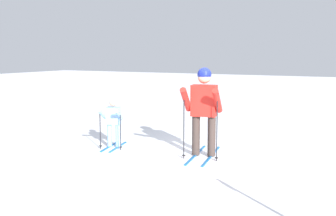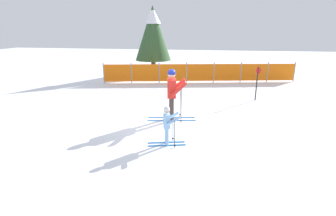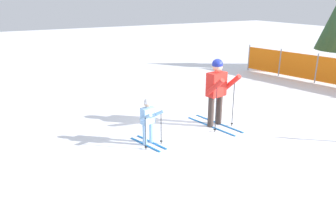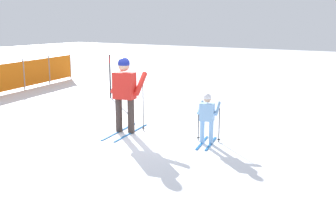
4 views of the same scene
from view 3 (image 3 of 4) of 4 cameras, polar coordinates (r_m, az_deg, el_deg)
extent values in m
plane|color=white|center=(8.98, 8.18, -2.85)|extent=(60.00, 60.00, 0.00)
cube|color=#1966B2|center=(9.04, 8.79, -2.65)|extent=(1.68, 0.34, 0.02)
cube|color=#1966B2|center=(8.82, 7.38, -3.15)|extent=(1.68, 0.34, 0.02)
cylinder|color=#3F332D|center=(8.90, 8.92, -0.18)|extent=(0.16, 0.16, 0.81)
cylinder|color=#3F332D|center=(8.68, 7.49, -0.62)|extent=(0.16, 0.16, 0.81)
cube|color=red|center=(8.58, 8.43, 4.11)|extent=(0.37, 0.54, 0.63)
cylinder|color=red|center=(8.65, 11.01, 4.32)|extent=(0.57, 0.22, 0.53)
cylinder|color=red|center=(8.19, 8.18, 3.66)|extent=(0.57, 0.22, 0.53)
sphere|color=#D8AD8C|center=(8.48, 8.59, 7.21)|extent=(0.27, 0.27, 0.27)
sphere|color=navy|center=(8.47, 8.60, 7.52)|extent=(0.28, 0.28, 0.28)
cylinder|color=black|center=(8.77, 11.29, 0.77)|extent=(0.02, 0.02, 1.25)
cylinder|color=black|center=(8.95, 11.06, -2.67)|extent=(0.07, 0.07, 0.01)
cylinder|color=black|center=(8.29, 8.35, -0.12)|extent=(0.02, 0.02, 1.25)
cylinder|color=black|center=(8.49, 8.17, -3.74)|extent=(0.07, 0.07, 0.01)
cube|color=#1966B2|center=(7.83, -2.90, -5.95)|extent=(1.02, 0.30, 0.02)
cube|color=#1966B2|center=(7.72, -4.03, -6.37)|extent=(1.02, 0.30, 0.02)
cylinder|color=#8CBFF2|center=(7.73, -2.93, -4.22)|extent=(0.10, 0.10, 0.49)
cylinder|color=#8CBFF2|center=(7.61, -4.07, -4.61)|extent=(0.10, 0.10, 0.49)
cube|color=#8CBFF2|center=(7.51, -3.56, -1.33)|extent=(0.25, 0.34, 0.38)
cylinder|color=#8CBFF2|center=(7.48, -1.60, -0.91)|extent=(0.39, 0.17, 0.26)
cylinder|color=#8CBFF2|center=(7.25, -3.87, -1.61)|extent=(0.39, 0.17, 0.26)
sphere|color=#D8AD8C|center=(7.41, -3.61, 0.79)|extent=(0.16, 0.16, 0.16)
sphere|color=white|center=(7.40, -3.61, 1.00)|extent=(0.17, 0.17, 0.17)
cylinder|color=black|center=(7.63, -1.21, -3.56)|extent=(0.02, 0.02, 0.77)
cylinder|color=black|center=(7.76, -1.19, -5.78)|extent=(0.07, 0.07, 0.01)
cylinder|color=black|center=(7.35, -3.92, -4.51)|extent=(0.02, 0.02, 0.77)
cylinder|color=black|center=(7.48, -3.87, -6.79)|extent=(0.07, 0.07, 0.01)
cylinder|color=gray|center=(15.90, 13.91, 8.54)|extent=(0.06, 0.06, 1.18)
cylinder|color=gray|center=(15.04, 18.92, 7.51)|extent=(0.06, 0.06, 1.18)
cylinder|color=gray|center=(14.31, 24.46, 6.30)|extent=(0.06, 0.06, 1.18)
cube|color=orange|center=(15.45, 16.35, 8.04)|extent=(1.59, 0.35, 0.99)
cube|color=orange|center=(14.66, 21.62, 6.92)|extent=(1.59, 0.35, 0.99)
camera|label=1|loc=(8.50, 67.71, -1.03)|focal=45.00mm
camera|label=2|loc=(6.34, -64.71, 6.85)|focal=28.00mm
camera|label=4|loc=(14.36, -33.85, 13.28)|focal=45.00mm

